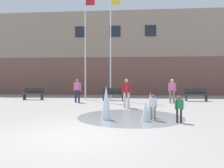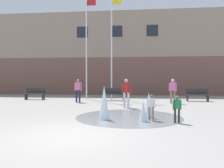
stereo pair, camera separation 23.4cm
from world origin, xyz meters
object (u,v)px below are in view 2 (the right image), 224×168
at_px(teen_by_trashcan, 78,89).
at_px(child_with_pink_shirt, 151,105).
at_px(park_bench_left_of_flagpoles, 114,94).
at_px(adult_near_bench, 173,89).
at_px(flagpole_right, 112,44).
at_px(park_bench_far_left, 35,93).
at_px(child_in_fountain, 177,107).
at_px(park_bench_far_right, 197,95).
at_px(adult_watching, 126,91).
at_px(flagpole_left, 87,44).

relative_size(teen_by_trashcan, child_with_pink_shirt, 1.61).
bearing_deg(park_bench_left_of_flagpoles, child_with_pink_shirt, -74.38).
bearing_deg(adult_near_bench, flagpole_right, -4.65).
distance_m(park_bench_far_left, child_in_fountain, 12.36).
relative_size(teen_by_trashcan, flagpole_right, 0.19).
distance_m(park_bench_far_right, adult_watching, 6.39).
bearing_deg(flagpole_right, child_with_pink_shirt, -74.31).
bearing_deg(park_bench_far_left, flagpole_left, 8.36).
bearing_deg(child_with_pink_shirt, flagpole_left, -99.41).
bearing_deg(child_with_pink_shirt, child_in_fountain, 118.67).
height_order(park_bench_far_right, adult_watching, adult_watching).
distance_m(adult_near_bench, child_with_pink_shirt, 6.47).
distance_m(teen_by_trashcan, flagpole_left, 4.12).
relative_size(adult_watching, child_with_pink_shirt, 1.61).
distance_m(child_with_pink_shirt, flagpole_left, 10.19).
distance_m(park_bench_far_right, adult_near_bench, 2.53).
bearing_deg(flagpole_left, park_bench_far_right, -5.01).
relative_size(park_bench_left_of_flagpoles, flagpole_right, 0.20).
relative_size(child_in_fountain, flagpole_right, 0.12).
bearing_deg(teen_by_trashcan, park_bench_far_right, 15.18).
height_order(child_in_fountain, flagpole_left, flagpole_left).
height_order(park_bench_left_of_flagpoles, teen_by_trashcan, teen_by_trashcan).
xyz_separation_m(park_bench_far_right, adult_near_bench, (-1.97, -1.52, 0.45)).
relative_size(teen_by_trashcan, flagpole_left, 0.19).
height_order(park_bench_left_of_flagpoles, flagpole_right, flagpole_right).
bearing_deg(adult_near_bench, park_bench_far_left, 13.96).
relative_size(park_bench_far_right, flagpole_left, 0.20).
relative_size(adult_watching, flagpole_left, 0.19).
xyz_separation_m(child_in_fountain, flagpole_left, (-5.24, 8.83, 3.76)).
relative_size(park_bench_left_of_flagpoles, child_in_fountain, 1.62).
xyz_separation_m(park_bench_left_of_flagpoles, child_with_pink_shirt, (2.15, -7.68, 0.10)).
xyz_separation_m(child_with_pink_shirt, child_in_fountain, (0.89, -0.41, 0.00)).
bearing_deg(park_bench_left_of_flagpoles, park_bench_far_right, 0.24).
bearing_deg(child_with_pink_shirt, park_bench_far_left, -80.01).
distance_m(child_in_fountain, flagpole_right, 10.13).
bearing_deg(child_in_fountain, adult_near_bench, 135.30).
distance_m(park_bench_far_left, adult_watching, 8.37).
relative_size(adult_near_bench, flagpole_left, 0.19).
xyz_separation_m(child_with_pink_shirt, flagpole_right, (-2.37, 8.42, 3.75)).
bearing_deg(park_bench_far_right, adult_near_bench, -142.34).
bearing_deg(child_with_pink_shirt, park_bench_left_of_flagpoles, -111.09).
bearing_deg(adult_near_bench, teen_by_trashcan, 23.94).
bearing_deg(park_bench_far_right, child_in_fountain, -110.06).
height_order(park_bench_far_left, flagpole_right, flagpole_right).
xyz_separation_m(park_bench_far_left, teen_by_trashcan, (3.87, -1.74, 0.45)).
height_order(adult_near_bench, child_with_pink_shirt, adult_near_bench).
xyz_separation_m(park_bench_far_right, teen_by_trashcan, (-8.30, -1.60, 0.45)).
bearing_deg(park_bench_left_of_flagpoles, adult_near_bench, -20.42).
distance_m(teen_by_trashcan, flagpole_right, 4.62).
xyz_separation_m(teen_by_trashcan, child_with_pink_shirt, (4.45, -6.10, -0.35)).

